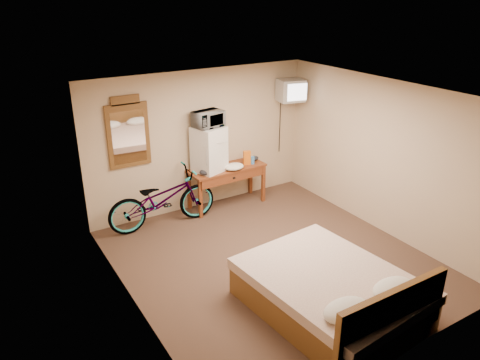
{
  "coord_description": "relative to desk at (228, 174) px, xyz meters",
  "views": [
    {
      "loc": [
        -3.54,
        -4.84,
        3.79
      ],
      "look_at": [
        -0.19,
        0.64,
        1.12
      ],
      "focal_mm": 35.0,
      "sensor_mm": 36.0,
      "label": 1
    }
  ],
  "objects": [
    {
      "name": "bicycle",
      "position": [
        -1.33,
        -0.1,
        -0.15
      ],
      "size": [
        1.89,
        0.74,
        0.98
      ],
      "primitive_type": "imported",
      "rotation": [
        0.0,
        0.0,
        1.52
      ],
      "color": "black",
      "rests_on": "floor"
    },
    {
      "name": "desk",
      "position": [
        0.0,
        0.0,
        0.0
      ],
      "size": [
        1.44,
        0.59,
        0.75
      ],
      "color": "brown",
      "rests_on": "floor"
    },
    {
      "name": "wall_mirror",
      "position": [
        -1.68,
        0.27,
        0.96
      ],
      "size": [
        0.7,
        0.04,
        1.18
      ],
      "color": "brown",
      "rests_on": "room"
    },
    {
      "name": "bed",
      "position": [
        -0.46,
        -3.37,
        -0.34
      ],
      "size": [
        1.78,
        2.26,
        0.9
      ],
      "color": "brown",
      "rests_on": "floor"
    },
    {
      "name": "cloth_dark_b",
      "position": [
        0.61,
        0.08,
        0.16
      ],
      "size": [
        0.19,
        0.15,
        0.08
      ],
      "primitive_type": "ellipsoid",
      "color": "black",
      "rests_on": "desk"
    },
    {
      "name": "blue_cup",
      "position": [
        0.49,
        -0.06,
        0.18
      ],
      "size": [
        0.08,
        0.08,
        0.14
      ],
      "primitive_type": "cylinder",
      "color": "#3A7CC6",
      "rests_on": "desk"
    },
    {
      "name": "room",
      "position": [
        -0.38,
        -2.0,
        0.61
      ],
      "size": [
        4.6,
        4.64,
        2.5
      ],
      "color": "#412B20",
      "rests_on": "ground"
    },
    {
      "name": "mini_fridge",
      "position": [
        -0.34,
        0.05,
        0.52
      ],
      "size": [
        0.61,
        0.6,
        0.8
      ],
      "color": "white",
      "rests_on": "desk"
    },
    {
      "name": "cloth_dark_a",
      "position": [
        -0.46,
        -0.09,
        0.17
      ],
      "size": [
        0.29,
        0.22,
        0.11
      ],
      "primitive_type": "ellipsoid",
      "color": "black",
      "rests_on": "desk"
    },
    {
      "name": "cloth_cream",
      "position": [
        0.05,
        -0.14,
        0.17
      ],
      "size": [
        0.37,
        0.28,
        0.11
      ],
      "primitive_type": "ellipsoid",
      "color": "white",
      "rests_on": "desk"
    },
    {
      "name": "snack_bag",
      "position": [
        0.39,
        -0.03,
        0.24
      ],
      "size": [
        0.14,
        0.11,
        0.26
      ],
      "primitive_type": "cube",
      "rotation": [
        0.0,
        0.0,
        -0.28
      ],
      "color": "orange",
      "rests_on": "desk"
    },
    {
      "name": "crt_television",
      "position": [
        1.37,
        0.02,
        1.37
      ],
      "size": [
        0.54,
        0.61,
        0.4
      ],
      "color": "black",
      "rests_on": "room"
    },
    {
      "name": "microwave",
      "position": [
        -0.34,
        0.06,
        1.06
      ],
      "size": [
        0.55,
        0.43,
        0.28
      ],
      "primitive_type": "imported",
      "rotation": [
        0.0,
        0.0,
        0.19
      ],
      "color": "white",
      "rests_on": "mini_fridge"
    }
  ]
}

